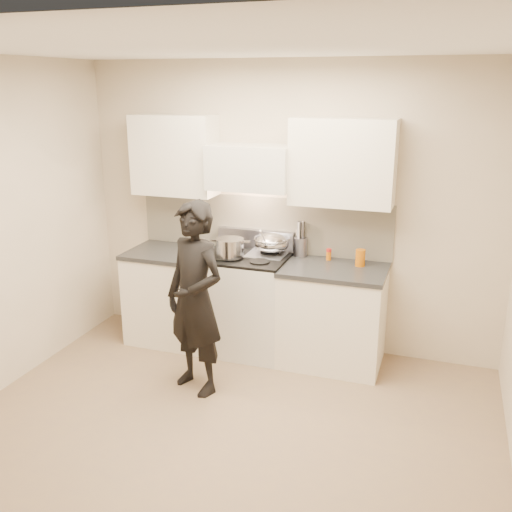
{
  "coord_description": "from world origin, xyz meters",
  "views": [
    {
      "loc": [
        1.42,
        -3.33,
        2.49
      ],
      "look_at": [
        -0.08,
        1.05,
        1.07
      ],
      "focal_mm": 40.0,
      "sensor_mm": 36.0,
      "label": 1
    }
  ],
  "objects_px": {
    "counter_right": "(333,315)",
    "person": "(195,299)",
    "stove": "(247,303)",
    "utensil_crock": "(300,245)",
    "wok": "(272,243)"
  },
  "relations": [
    {
      "from": "stove",
      "to": "counter_right",
      "type": "distance_m",
      "value": 0.83
    },
    {
      "from": "counter_right",
      "to": "wok",
      "type": "relative_size",
      "value": 2.17
    },
    {
      "from": "utensil_crock",
      "to": "person",
      "type": "relative_size",
      "value": 0.21
    },
    {
      "from": "stove",
      "to": "utensil_crock",
      "type": "relative_size",
      "value": 2.89
    },
    {
      "from": "stove",
      "to": "utensil_crock",
      "type": "distance_m",
      "value": 0.75
    },
    {
      "from": "counter_right",
      "to": "person",
      "type": "distance_m",
      "value": 1.33
    },
    {
      "from": "stove",
      "to": "wok",
      "type": "xyz_separation_m",
      "value": [
        0.2,
        0.14,
        0.58
      ]
    },
    {
      "from": "wok",
      "to": "utensil_crock",
      "type": "height_order",
      "value": "utensil_crock"
    },
    {
      "from": "counter_right",
      "to": "utensil_crock",
      "type": "bearing_deg",
      "value": 147.19
    },
    {
      "from": "stove",
      "to": "counter_right",
      "type": "relative_size",
      "value": 1.04
    },
    {
      "from": "stove",
      "to": "person",
      "type": "distance_m",
      "value": 0.91
    },
    {
      "from": "counter_right",
      "to": "utensil_crock",
      "type": "distance_m",
      "value": 0.72
    },
    {
      "from": "utensil_crock",
      "to": "stove",
      "type": "bearing_deg",
      "value": -151.42
    },
    {
      "from": "utensil_crock",
      "to": "wok",
      "type": "bearing_deg",
      "value": -158.11
    },
    {
      "from": "person",
      "to": "stove",
      "type": "bearing_deg",
      "value": 103.49
    }
  ]
}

